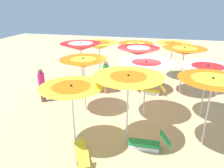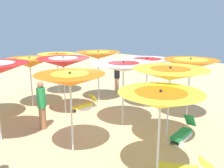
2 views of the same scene
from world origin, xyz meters
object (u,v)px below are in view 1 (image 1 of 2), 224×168
at_px(beach_umbrella_5, 146,66).
at_px(beach_umbrella_6, 138,51).
at_px(lounger_1, 81,151).
at_px(beach_ball, 62,82).
at_px(beach_umbrella_11, 99,46).
at_px(beach_umbrella_1, 207,71).
at_px(beach_umbrella_7, 136,47).
at_px(beach_umbrella_2, 184,51).
at_px(lounger_0, 147,143).
at_px(beach_umbrella_8, 72,92).
at_px(beach_umbrella_0, 212,84).
at_px(lounger_2, 152,91).
at_px(beachgoer_2, 217,78).
at_px(beach_umbrella_3, 172,45).
at_px(beach_umbrella_10, 81,47).
at_px(beach_umbrella_4, 128,81).
at_px(beachgoer_0, 42,85).
at_px(beachgoer_1, 106,76).
at_px(beach_umbrella_9, 84,63).

xyz_separation_m(beach_umbrella_5, beach_umbrella_6, (-0.61, 2.53, -0.01)).
distance_m(lounger_1, beach_ball, 6.49).
bearing_deg(beach_umbrella_11, beach_umbrella_6, -35.13).
relative_size(beach_umbrella_1, beach_umbrella_7, 0.99).
xyz_separation_m(beach_umbrella_2, lounger_0, (-1.21, -4.89, -1.99)).
xyz_separation_m(beach_umbrella_7, beach_umbrella_8, (-0.95, -6.96, -0.05)).
bearing_deg(beach_umbrella_0, beach_umbrella_8, -165.30).
relative_size(lounger_1, lounger_2, 1.11).
bearing_deg(beachgoer_2, beach_umbrella_1, -92.34).
xyz_separation_m(beach_umbrella_1, beach_umbrella_3, (-1.22, 4.71, 0.02)).
distance_m(beach_umbrella_0, beach_umbrella_6, 4.88).
height_order(beach_umbrella_7, beach_umbrella_8, beach_umbrella_7).
distance_m(beach_umbrella_2, lounger_0, 5.41).
xyz_separation_m(beach_umbrella_7, beach_umbrella_10, (-2.49, -2.21, 0.31)).
relative_size(beach_umbrella_4, beach_ball, 8.91).
height_order(beach_umbrella_3, beach_umbrella_7, beach_umbrella_7).
distance_m(beach_umbrella_5, beach_umbrella_11, 5.37).
bearing_deg(beach_umbrella_8, beach_umbrella_1, 35.84).
bearing_deg(beach_umbrella_10, beach_umbrella_11, 81.56).
height_order(beach_umbrella_2, beach_umbrella_10, beach_umbrella_10).
bearing_deg(beachgoer_0, beachgoer_1, -114.37).
distance_m(beach_umbrella_4, beach_ball, 6.72).
bearing_deg(beach_umbrella_4, beach_umbrella_2, 67.69).
distance_m(beachgoer_1, beach_ball, 2.95).
relative_size(beach_umbrella_4, lounger_0, 1.79).
bearing_deg(beach_umbrella_2, beach_ball, -178.42).
relative_size(lounger_2, beachgoer_1, 0.73).
bearing_deg(beach_ball, lounger_2, -2.95).
bearing_deg(lounger_1, beach_umbrella_10, -7.09).
height_order(beach_umbrella_1, beach_umbrella_11, beach_umbrella_1).
distance_m(beach_umbrella_9, beachgoer_0, 2.61).
height_order(beach_umbrella_1, beach_umbrella_6, beach_umbrella_6).
relative_size(beach_umbrella_2, beachgoer_0, 1.52).
relative_size(beach_umbrella_7, beach_ball, 8.23).
xyz_separation_m(beach_umbrella_3, beach_umbrella_4, (-1.43, -7.17, 0.21)).
distance_m(beach_umbrella_7, beachgoer_2, 4.64).
height_order(beach_umbrella_4, beachgoer_2, beach_umbrella_4).
xyz_separation_m(beach_umbrella_10, beachgoer_0, (-1.23, -1.94, -1.46)).
relative_size(beach_umbrella_1, beach_umbrella_9, 0.94).
bearing_deg(beach_umbrella_5, beach_umbrella_9, -176.75).
height_order(lounger_2, beach_ball, lounger_2).
bearing_deg(beachgoer_1, beach_umbrella_2, 170.04).
xyz_separation_m(lounger_0, lounger_2, (-0.15, 4.45, -0.01)).
height_order(beach_umbrella_2, lounger_1, beach_umbrella_2).
distance_m(beach_umbrella_7, lounger_2, 3.00).
bearing_deg(beach_ball, beach_umbrella_4, -44.82).
xyz_separation_m(beach_umbrella_1, beachgoer_0, (-7.02, -0.26, -1.14)).
bearing_deg(beachgoer_0, beach_umbrella_4, -173.73).
relative_size(beach_umbrella_5, lounger_1, 1.71).
xyz_separation_m(beachgoer_0, beach_ball, (-0.17, 2.32, -0.69)).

